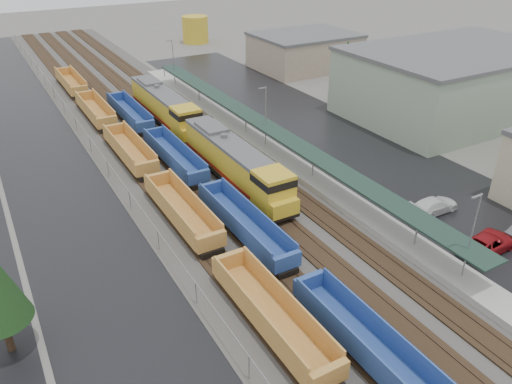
% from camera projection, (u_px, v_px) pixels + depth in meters
% --- Properties ---
extents(ballast_strip, '(20.00, 160.00, 0.08)m').
position_uv_depth(ballast_strip, '(165.00, 137.00, 65.57)').
color(ballast_strip, '#302D2B').
rests_on(ballast_strip, ground).
extents(trackbed, '(14.60, 160.00, 0.22)m').
position_uv_depth(trackbed, '(165.00, 136.00, 65.51)').
color(trackbed, black).
rests_on(trackbed, ground).
extents(west_parking_lot, '(10.00, 160.00, 0.02)m').
position_uv_depth(west_parking_lot, '(45.00, 161.00, 59.04)').
color(west_parking_lot, black).
rests_on(west_parking_lot, ground).
extents(east_commuter_lot, '(16.00, 100.00, 0.02)m').
position_uv_depth(east_commuter_lot, '(327.00, 135.00, 66.24)').
color(east_commuter_lot, black).
rests_on(east_commuter_lot, ground).
extents(station_platform, '(3.00, 80.00, 8.00)m').
position_uv_depth(station_platform, '(265.00, 144.00, 61.76)').
color(station_platform, '#9E9B93').
rests_on(station_platform, ground).
extents(chainlink_fence, '(0.08, 160.04, 2.02)m').
position_uv_depth(chainlink_fence, '(93.00, 144.00, 59.48)').
color(chainlink_fence, gray).
rests_on(chainlink_fence, ground).
extents(industrial_buildings, '(32.52, 75.30, 9.50)m').
position_uv_depth(industrial_buildings, '(456.00, 91.00, 69.23)').
color(industrial_buildings, '#C1B793').
rests_on(industrial_buildings, ground).
extents(tree_east, '(4.40, 4.40, 10.00)m').
position_uv_depth(tree_east, '(346.00, 65.00, 73.17)').
color(tree_east, '#332316').
rests_on(tree_east, ground).
extents(locomotive_lead, '(3.18, 20.93, 4.74)m').
position_uv_depth(locomotive_lead, '(237.00, 164.00, 52.58)').
color(locomotive_lead, black).
rests_on(locomotive_lead, ground).
extents(locomotive_trail, '(3.18, 20.93, 4.74)m').
position_uv_depth(locomotive_trail, '(165.00, 107.00, 68.59)').
color(locomotive_trail, black).
rests_on(locomotive_trail, ground).
extents(well_string_yellow, '(2.74, 110.33, 2.43)m').
position_uv_depth(well_string_yellow, '(182.00, 211.00, 46.57)').
color(well_string_yellow, '#B27A31').
rests_on(well_string_yellow, ground).
extents(well_string_blue, '(2.56, 99.55, 2.27)m').
position_uv_depth(well_string_blue, '(297.00, 276.00, 38.17)').
color(well_string_blue, navy).
rests_on(well_string_blue, ground).
extents(storage_tank, '(5.94, 5.94, 5.94)m').
position_uv_depth(storage_tank, '(195.00, 29.00, 115.14)').
color(storage_tank, gold).
rests_on(storage_tank, ground).
extents(parked_car_east_b, '(3.19, 5.97, 1.60)m').
position_uv_depth(parked_car_east_b, '(488.00, 243.00, 42.66)').
color(parked_car_east_b, maroon).
rests_on(parked_car_east_b, ground).
extents(parked_car_east_c, '(2.18, 5.30, 1.53)m').
position_uv_depth(parked_car_east_c, '(434.00, 205.00, 48.34)').
color(parked_car_east_c, silver).
rests_on(parked_car_east_c, ground).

